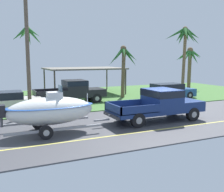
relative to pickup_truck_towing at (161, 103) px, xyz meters
name	(u,v)px	position (x,y,z in m)	size (l,w,h in m)	color
ground	(106,100)	(0.15, 8.41, -1.05)	(36.00, 22.00, 0.11)	#424247
pickup_truck_towing	(161,103)	(0.00, 0.00, 0.00)	(5.88, 2.16, 1.87)	navy
boat_on_trailer	(50,111)	(-6.55, 0.00, 0.08)	(5.60, 2.23, 2.36)	gray
parked_pickup_background	(74,90)	(-2.82, 8.13, 0.00)	(5.90, 2.02, 1.88)	black
parked_sedan_near	(169,91)	(5.63, 6.85, -0.37)	(4.73, 1.93, 1.38)	#234C89
parked_sedan_far	(5,102)	(-8.23, 6.72, -0.37)	(4.76, 1.93, 1.38)	beige
carport_awning	(84,69)	(-0.23, 13.20, 1.51)	(7.62, 5.15, 2.67)	#4C4238
palm_tree_near_right	(189,58)	(11.99, 11.70, 2.59)	(3.33, 3.33, 4.87)	brown
palm_tree_mid	(124,59)	(2.13, 9.01, 2.55)	(2.94, 2.79, 4.78)	brown
palm_tree_far_left	(27,41)	(-5.47, 14.56, 4.22)	(2.97, 2.78, 6.75)	brown
palm_tree_far_right	(185,40)	(8.27, 8.10, 4.35)	(3.47, 3.12, 6.66)	brown
utility_pole	(27,43)	(-6.83, 4.85, 3.57)	(0.24, 1.80, 8.91)	brown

